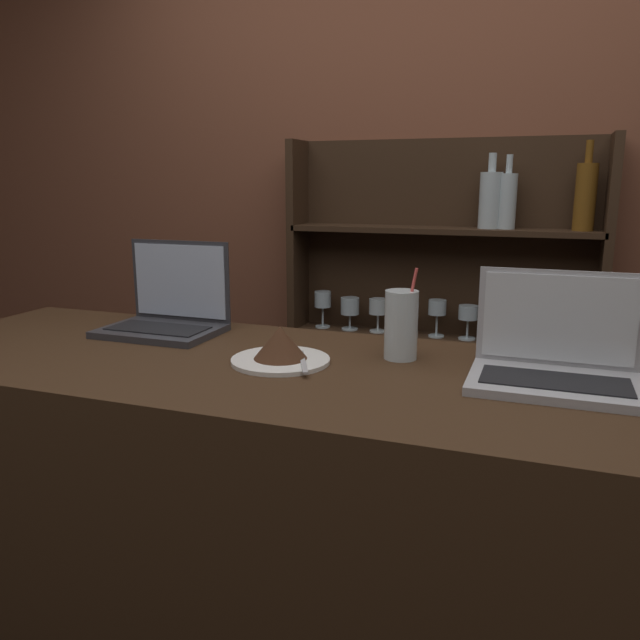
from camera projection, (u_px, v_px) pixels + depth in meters
bar_counter at (324, 584)px, 1.49m from camera, size 2.17×0.67×1.07m
back_wall at (427, 215)px, 2.38m from camera, size 7.00×0.06×2.70m
back_shelf at (441, 345)px, 2.38m from camera, size 1.14×0.18×1.63m
laptop_near at (168, 311)px, 1.70m from camera, size 0.31×0.22×0.24m
laptop_far at (556, 360)px, 1.26m from camera, size 0.33×0.22×0.22m
cake_plate at (280, 348)px, 1.41m from camera, size 0.22×0.22×0.08m
water_glass at (401, 325)px, 1.43m from camera, size 0.08×0.08×0.21m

